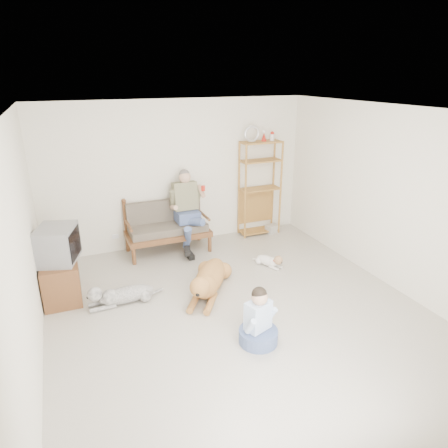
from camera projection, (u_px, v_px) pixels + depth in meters
name	position (u px, v px, depth m)	size (l,w,h in m)	color
floor	(239.00, 313.00, 5.52)	(5.50, 5.50, 0.00)	beige
ceiling	(242.00, 111.00, 4.56)	(5.50, 5.50, 0.00)	white
wall_back	(178.00, 174.00, 7.41)	(5.00, 5.00, 0.00)	silver
wall_front	(413.00, 354.00, 2.67)	(5.00, 5.00, 0.00)	silver
wall_left	(22.00, 254.00, 4.14)	(5.50, 5.50, 0.00)	silver
wall_right	(393.00, 199.00, 5.94)	(5.50, 5.50, 0.00)	silver
loveseat	(167.00, 226.00, 7.33)	(1.50, 0.70, 0.95)	brown
man	(188.00, 216.00, 7.20)	(0.57, 0.81, 1.32)	#4D608E
etagere	(260.00, 188.00, 7.96)	(0.84, 0.37, 2.20)	#B68139
book_stack	(272.00, 229.00, 8.29)	(0.25, 0.18, 0.16)	silver
tv_stand	(61.00, 278.00, 5.83)	(0.52, 0.91, 0.60)	brown
crt_tv	(58.00, 244.00, 5.61)	(0.65, 0.73, 0.51)	slate
wall_outlet	(115.00, 236.00, 7.32)	(0.12, 0.02, 0.08)	white
golden_retriever	(208.00, 280.00, 5.98)	(1.01, 1.46, 0.50)	#A8773A
shaggy_dog	(120.00, 295.00, 5.70)	(1.15, 0.31, 0.34)	white
terrier	(270.00, 261.00, 6.82)	(0.35, 0.59, 0.24)	white
child	(258.00, 323.00, 4.83)	(0.48, 0.48, 0.76)	#4D608E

